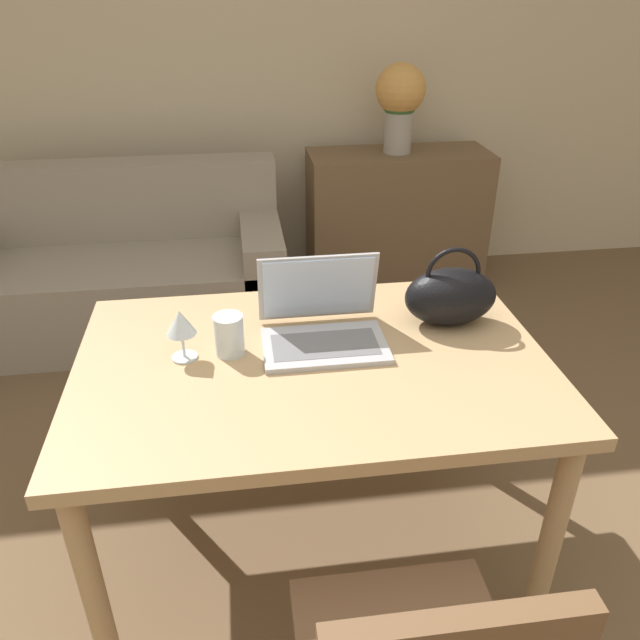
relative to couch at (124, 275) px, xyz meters
The scene contains 9 objects.
wall_back 1.46m from the couch, 39.73° to the left, with size 10.00×0.06×2.70m.
dining_table 1.83m from the couch, 63.98° to the right, with size 1.30×0.87×0.74m.
couch is the anchor object (origin of this frame).
sideboard 1.55m from the couch, 11.00° to the left, with size 1.01×0.40×0.80m.
laptop 1.78m from the couch, 61.11° to the right, with size 0.35×0.29×0.23m.
drinking_glass 1.72m from the couch, 70.12° to the right, with size 0.08×0.08×0.12m.
wine_glass 1.71m from the couch, 74.42° to the right, with size 0.08×0.08×0.15m.
handbag 1.98m from the couch, 50.21° to the right, with size 0.28×0.17×0.25m.
flower_vase 1.72m from the couch, 11.26° to the left, with size 0.26×0.26×0.46m.
Camera 1 is at (-0.17, -0.75, 1.68)m, focal length 35.00 mm.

